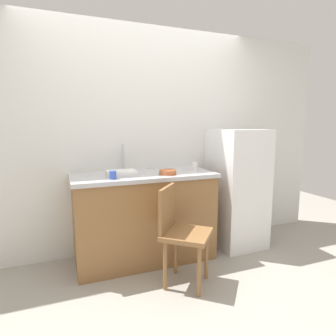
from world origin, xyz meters
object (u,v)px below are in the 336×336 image
chair (180,230)px  dish_tray (122,173)px  cup_blue (113,175)px  cup_white (195,166)px  terracotta_bowl (168,172)px  refrigerator (237,188)px

chair → dish_tray: 0.81m
dish_tray → cup_blue: 0.19m
dish_tray → cup_white: 0.85m
dish_tray → cup_blue: bearing=-126.1°
chair → dish_tray: size_ratio=3.18×
terracotta_bowl → dish_tray: bearing=166.4°
cup_blue → chair: bearing=-36.5°
chair → refrigerator: bearing=-19.4°
refrigerator → cup_blue: (-1.50, -0.19, 0.28)m
chair → cup_blue: size_ratio=11.52×
terracotta_bowl → cup_blue: (-0.56, -0.05, 0.02)m
refrigerator → cup_blue: refrigerator is taller
cup_blue → refrigerator: bearing=7.1°
refrigerator → terracotta_bowl: 0.98m
refrigerator → dish_tray: size_ratio=4.92×
dish_tray → terracotta_bowl: (0.45, -0.11, -0.00)m
terracotta_bowl → cup_white: cup_white is taller
refrigerator → cup_blue: bearing=-172.9°
refrigerator → cup_blue: 1.54m
cup_white → chair: bearing=-125.8°
chair → dish_tray: dish_tray is taller
refrigerator → dish_tray: 1.41m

